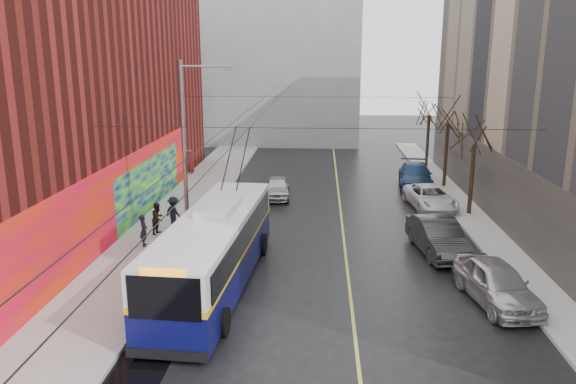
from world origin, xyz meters
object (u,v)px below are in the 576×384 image
parked_car_d (415,175)px  pedestrian_c (174,213)px  streetlight_pole (187,148)px  parked_car_a (497,283)px  tree_far (430,105)px  following_car (277,187)px  trolleybus (215,249)px  tree_mid (449,113)px  tree_near (475,131)px  parked_car_c (430,197)px  pedestrian_a (144,230)px  pedestrian_b (158,218)px  parked_car_b (438,237)px

parked_car_d → pedestrian_c: size_ratio=3.19×
streetlight_pole → parked_car_a: streetlight_pole is taller
tree_far → pedestrian_c: tree_far is taller
tree_far → following_car: (-11.58, -10.49, -4.46)m
trolleybus → tree_mid: bearing=58.0°
streetlight_pole → pedestrian_c: (-1.40, 2.08, -3.83)m
tree_near → pedestrian_c: tree_near is taller
parked_car_c → pedestrian_a: bearing=-159.2°
tree_far → pedestrian_c: 24.73m
streetlight_pole → pedestrian_a: streetlight_pole is taller
streetlight_pole → parked_car_a: (13.14, -5.99, -4.03)m
trolleybus → pedestrian_b: 7.47m
streetlight_pole → parked_car_b: size_ratio=1.79×
trolleybus → parked_car_d: trolleybus is taller
streetlight_pole → tree_near: 16.28m
pedestrian_b → parked_car_a: bearing=-99.8°
streetlight_pole → pedestrian_b: (-1.98, 1.13, -3.87)m
tree_near → parked_car_c: 4.93m
tree_near → tree_far: (0.00, 14.00, 0.17)m
following_car → tree_mid: bearing=13.3°
parked_car_b → pedestrian_b: 14.09m
trolleybus → pedestrian_c: trolleybus is taller
streetlight_pole → parked_car_b: 12.67m
parked_car_d → pedestrian_b: (-15.12, -12.11, 0.17)m
trolleybus → parked_car_a: (10.98, -0.93, -0.80)m
streetlight_pole → pedestrian_c: streetlight_pole is taller
tree_mid → parked_car_c: size_ratio=1.32×
tree_far → pedestrian_b: 25.82m
tree_near → pedestrian_b: (-17.12, -4.87, -4.00)m
trolleybus → parked_car_d: 21.35m
tree_far → pedestrian_c: size_ratio=3.77×
tree_near → pedestrian_a: tree_near is taller
streetlight_pole → parked_car_a: bearing=-24.5°
streetlight_pole → tree_mid: streetlight_pole is taller
tree_mid → parked_car_d: tree_mid is taller
tree_near → parked_car_d: (-2.00, 7.23, -4.17)m
parked_car_c → following_car: parked_car_c is taller
parked_car_c → pedestrian_a: size_ratio=3.22×
tree_mid → parked_car_c: (-2.00, -5.57, -4.55)m
tree_near → parked_car_d: tree_near is taller
parked_car_a → pedestrian_b: size_ratio=2.90×
tree_near → parked_car_c: (-2.00, 1.43, -4.27)m
trolleybus → parked_car_c: 16.65m
tree_far → pedestrian_b: tree_far is taller
tree_far → tree_mid: bearing=-90.0°
pedestrian_c → pedestrian_b: bearing=92.0°
tree_near → tree_far: 14.00m
parked_car_d → tree_mid: bearing=-0.6°
streetlight_pole → following_car: streetlight_pole is taller
pedestrian_a → parked_car_b: bearing=-103.3°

